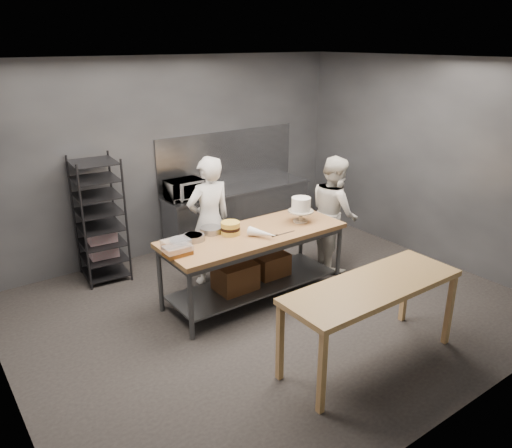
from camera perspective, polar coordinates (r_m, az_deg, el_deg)
The scene contains 16 objects.
ground at distance 6.43m, azimuth 1.59°, elevation -9.59°, with size 6.00×6.00×0.00m, color black.
back_wall at distance 7.89m, azimuth -9.49°, elevation 7.59°, with size 6.00×0.04×3.00m, color #4C4F54.
work_table at distance 6.43m, azimuth -0.41°, elevation -3.85°, with size 2.40×0.90×0.92m.
near_counter at distance 5.23m, azimuth 13.17°, elevation -7.52°, with size 2.00×0.70×0.90m.
back_counter at distance 8.39m, azimuth -1.99°, elevation 1.18°, with size 2.60×0.60×0.90m.
splashback_panel at distance 8.38m, azimuth -3.22°, elevation 7.54°, with size 2.60×0.02×0.90m, color slate.
speed_rack at distance 7.22m, azimuth -17.39°, elevation 0.37°, with size 0.65×0.70×1.75m.
chef_behind at distance 6.78m, azimuth -5.37°, elevation 0.33°, with size 0.65×0.43×1.79m, color white.
chef_right at distance 7.37m, azimuth 8.91°, elevation 1.32°, with size 0.81×0.63×1.67m, color silver.
microwave at distance 7.72m, azimuth -8.22°, elevation 3.93°, with size 0.54×0.37×0.30m, color black.
frosted_cake_stand at distance 6.62m, azimuth 5.16°, elevation 2.02°, with size 0.34×0.34×0.34m.
layer_cake at distance 6.22m, azimuth -2.94°, elevation -0.47°, with size 0.24×0.24×0.16m.
cake_pans at distance 6.10m, azimuth -6.98°, elevation -1.45°, with size 0.76×0.40×0.07m.
piping_bag at distance 6.10m, azimuth 0.79°, elevation -1.09°, with size 0.12×0.12×0.38m, color white.
offset_spatula at distance 6.22m, azimuth 2.80°, elevation -1.20°, with size 0.36×0.02×0.02m.
pastry_clamshells at distance 5.78m, azimuth -9.04°, elevation -2.62°, with size 0.38×0.39×0.11m.
Camera 1 is at (-3.40, -4.41, 3.21)m, focal length 35.00 mm.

